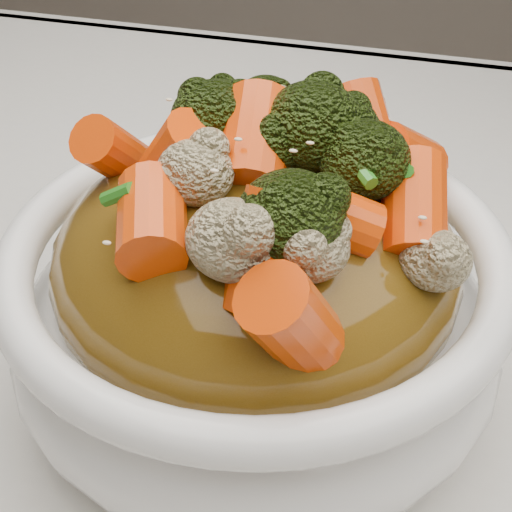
% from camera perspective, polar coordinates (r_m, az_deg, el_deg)
% --- Properties ---
extents(tablecloth, '(1.20, 0.80, 0.04)m').
position_cam_1_polar(tablecloth, '(0.47, 3.58, -6.57)').
color(tablecloth, silver).
rests_on(tablecloth, dining_table).
extents(bowl, '(0.32, 0.32, 0.09)m').
position_cam_1_polar(bowl, '(0.39, 0.00, -4.24)').
color(bowl, white).
rests_on(bowl, tablecloth).
extents(sauce_base, '(0.25, 0.25, 0.11)m').
position_cam_1_polar(sauce_base, '(0.37, 0.00, -0.41)').
color(sauce_base, '#5C3F0F').
rests_on(sauce_base, bowl).
extents(carrots, '(0.25, 0.25, 0.06)m').
position_cam_1_polar(carrots, '(0.33, 0.00, 9.15)').
color(carrots, '#EC4507').
rests_on(carrots, sauce_base).
extents(broccoli, '(0.25, 0.25, 0.05)m').
position_cam_1_polar(broccoli, '(0.33, 0.00, 8.98)').
color(broccoli, black).
rests_on(broccoli, sauce_base).
extents(cauliflower, '(0.25, 0.25, 0.04)m').
position_cam_1_polar(cauliflower, '(0.33, 0.00, 8.64)').
color(cauliflower, tan).
rests_on(cauliflower, sauce_base).
extents(scallions, '(0.19, 0.19, 0.02)m').
position_cam_1_polar(scallions, '(0.33, 0.00, 9.32)').
color(scallions, '#27791B').
rests_on(scallions, sauce_base).
extents(sesame_seeds, '(0.23, 0.23, 0.01)m').
position_cam_1_polar(sesame_seeds, '(0.33, 0.00, 9.32)').
color(sesame_seeds, beige).
rests_on(sesame_seeds, sauce_base).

